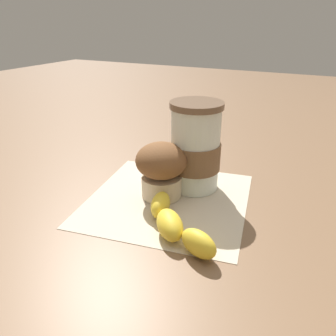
{
  "coord_description": "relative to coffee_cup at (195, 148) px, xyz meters",
  "views": [
    {
      "loc": [
        0.43,
        0.21,
        0.28
      ],
      "look_at": [
        0.0,
        0.0,
        0.06
      ],
      "focal_mm": 35.0,
      "sensor_mm": 36.0,
      "label": 1
    }
  ],
  "objects": [
    {
      "name": "paper_napkin",
      "position": [
        0.06,
        -0.02,
        -0.07
      ],
      "size": [
        0.3,
        0.3,
        0.0
      ],
      "primitive_type": "cube",
      "rotation": [
        0.0,
        0.0,
        0.17
      ],
      "color": "beige",
      "rests_on": "ground_plane"
    },
    {
      "name": "ground_plane",
      "position": [
        0.06,
        -0.02,
        -0.07
      ],
      "size": [
        3.0,
        3.0,
        0.0
      ],
      "primitive_type": "plane",
      "color": "brown"
    },
    {
      "name": "coffee_cup",
      "position": [
        0.0,
        0.0,
        0.0
      ],
      "size": [
        0.09,
        0.09,
        0.15
      ],
      "color": "silver",
      "rests_on": "paper_napkin"
    },
    {
      "name": "banana",
      "position": [
        0.14,
        0.03,
        -0.06
      ],
      "size": [
        0.11,
        0.14,
        0.03
      ],
      "color": "gold",
      "rests_on": "paper_napkin"
    },
    {
      "name": "muffin",
      "position": [
        0.06,
        -0.04,
        -0.02
      ],
      "size": [
        0.08,
        0.08,
        0.09
      ],
      "color": "beige",
      "rests_on": "paper_napkin"
    }
  ]
}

